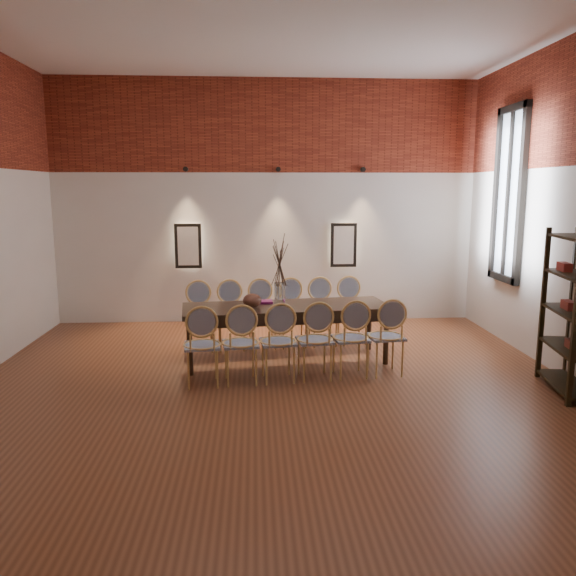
{
  "coord_description": "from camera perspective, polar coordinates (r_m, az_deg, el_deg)",
  "views": [
    {
      "loc": [
        -0.2,
        -5.94,
        2.24
      ],
      "look_at": [
        0.2,
        0.75,
        1.05
      ],
      "focal_mm": 35.0,
      "sensor_mm": 36.0,
      "label": 1
    }
  ],
  "objects": [
    {
      "name": "chair_near_c",
      "position": [
        6.61,
        -1.02,
        -5.46
      ],
      "size": [
        0.49,
        0.49,
        0.94
      ],
      "primitive_type": null,
      "rotation": [
        0.0,
        0.0,
        0.12
      ],
      "color": "#DDB266",
      "rests_on": "floor"
    },
    {
      "name": "spot_fixture_right",
      "position": [
        9.53,
        7.62,
        11.85
      ],
      "size": [
        0.08,
        0.1,
        0.08
      ],
      "primitive_type": "cylinder",
      "rotation": [
        1.57,
        0.0,
        0.0
      ],
      "color": "black",
      "rests_on": "wall_back"
    },
    {
      "name": "ceiling",
      "position": [
        6.2,
        -1.59,
        26.66
      ],
      "size": [
        7.0,
        7.0,
        0.02
      ],
      "primitive_type": "cube",
      "color": "silver",
      "rests_on": "ground"
    },
    {
      "name": "chair_near_e",
      "position": [
        6.8,
        6.37,
        -5.08
      ],
      "size": [
        0.49,
        0.49,
        0.94
      ],
      "primitive_type": null,
      "rotation": [
        0.0,
        0.0,
        0.12
      ],
      "color": "#DDB266",
      "rests_on": "floor"
    },
    {
      "name": "chair_far_e",
      "position": [
        8.12,
        3.56,
        -2.54
      ],
      "size": [
        0.49,
        0.49,
        0.94
      ],
      "primitive_type": null,
      "rotation": [
        0.0,
        0.0,
        3.26
      ],
      "color": "#DDB266",
      "rests_on": "floor"
    },
    {
      "name": "niche_right",
      "position": [
        9.55,
        5.64,
        4.37
      ],
      "size": [
        0.36,
        0.06,
        0.66
      ],
      "primitive_type": "cube",
      "color": "#FFEAC6",
      "rests_on": "wall_back"
    },
    {
      "name": "chair_far_a",
      "position": [
        7.9,
        -9.0,
        -3.0
      ],
      "size": [
        0.49,
        0.49,
        0.94
      ],
      "primitive_type": null,
      "rotation": [
        0.0,
        0.0,
        3.26
      ],
      "color": "#DDB266",
      "rests_on": "floor"
    },
    {
      "name": "window_frame",
      "position": [
        8.73,
        21.47,
        8.79
      ],
      "size": [
        0.08,
        0.9,
        2.5
      ],
      "primitive_type": "cube",
      "color": "black",
      "rests_on": "wall_right"
    },
    {
      "name": "bowl",
      "position": [
        7.13,
        -3.66,
        -1.28
      ],
      "size": [
        0.24,
        0.24,
        0.18
      ],
      "primitive_type": "ellipsoid",
      "color": "brown",
      "rests_on": "dining_table"
    },
    {
      "name": "chair_far_d",
      "position": [
        8.03,
        0.5,
        -2.66
      ],
      "size": [
        0.49,
        0.49,
        0.94
      ],
      "primitive_type": null,
      "rotation": [
        0.0,
        0.0,
        3.26
      ],
      "color": "#DDB266",
      "rests_on": "floor"
    },
    {
      "name": "dried_branches",
      "position": [
        7.14,
        -0.85,
        2.91
      ],
      "size": [
        0.5,
        0.5,
        0.7
      ],
      "primitive_type": null,
      "color": "#483729",
      "rests_on": "vase"
    },
    {
      "name": "chair_near_b",
      "position": [
        6.56,
        -4.85,
        -5.63
      ],
      "size": [
        0.49,
        0.49,
        0.94
      ],
      "primitive_type": null,
      "rotation": [
        0.0,
        0.0,
        0.12
      ],
      "color": "#DDB266",
      "rests_on": "floor"
    },
    {
      "name": "chair_near_f",
      "position": [
        6.93,
        9.88,
        -4.87
      ],
      "size": [
        0.49,
        0.49,
        0.94
      ],
      "primitive_type": null,
      "rotation": [
        0.0,
        0.0,
        0.12
      ],
      "color": "#DDB266",
      "rests_on": "floor"
    },
    {
      "name": "chair_far_b",
      "position": [
        7.92,
        -5.8,
        -2.9
      ],
      "size": [
        0.49,
        0.49,
        0.94
      ],
      "primitive_type": null,
      "rotation": [
        0.0,
        0.0,
        3.26
      ],
      "color": "#DDB266",
      "rests_on": "floor"
    },
    {
      "name": "shelving_rack",
      "position": [
        6.9,
        26.99,
        -2.24
      ],
      "size": [
        0.53,
        1.05,
        1.8
      ],
      "primitive_type": null,
      "rotation": [
        0.0,
        0.0,
        -0.16
      ],
      "color": "black",
      "rests_on": "floor"
    },
    {
      "name": "wall_front",
      "position": [
        2.41,
        1.43,
        4.34
      ],
      "size": [
        7.0,
        0.1,
        4.0
      ],
      "primitive_type": "cube",
      "color": "silver",
      "rests_on": "ground"
    },
    {
      "name": "chair_far_f",
      "position": [
        8.24,
        6.55,
        -2.41
      ],
      "size": [
        0.49,
        0.49,
        0.94
      ],
      "primitive_type": null,
      "rotation": [
        0.0,
        0.0,
        3.26
      ],
      "color": "#DDB266",
      "rests_on": "floor"
    },
    {
      "name": "window_mullion",
      "position": [
        8.73,
        21.47,
        8.79
      ],
      "size": [
        0.06,
        0.06,
        2.4
      ],
      "primitive_type": "cube",
      "color": "black",
      "rests_on": "wall_right"
    },
    {
      "name": "wall_back",
      "position": [
        9.49,
        -2.25,
        8.61
      ],
      "size": [
        7.0,
        0.1,
        4.0
      ],
      "primitive_type": "cube",
      "color": "silver",
      "rests_on": "ground"
    },
    {
      "name": "chair_near_d",
      "position": [
        6.69,
        2.73,
        -5.28
      ],
      "size": [
        0.49,
        0.49,
        0.94
      ],
      "primitive_type": null,
      "rotation": [
        0.0,
        0.0,
        0.12
      ],
      "color": "#DDB266",
      "rests_on": "floor"
    },
    {
      "name": "spot_fixture_mid",
      "position": [
        9.37,
        -1.0,
        11.96
      ],
      "size": [
        0.08,
        0.1,
        0.08
      ],
      "primitive_type": "cylinder",
      "rotation": [
        1.57,
        0.0,
        0.0
      ],
      "color": "black",
      "rests_on": "wall_back"
    },
    {
      "name": "niche_left",
      "position": [
        9.5,
        -10.09,
        4.23
      ],
      "size": [
        0.36,
        0.06,
        0.66
      ],
      "primitive_type": "cube",
      "color": "#FFEAC6",
      "rests_on": "wall_back"
    },
    {
      "name": "spot_fixture_left",
      "position": [
        9.42,
        -10.35,
        11.79
      ],
      "size": [
        0.08,
        0.1,
        0.08
      ],
      "primitive_type": "cylinder",
      "rotation": [
        1.57,
        0.0,
        0.0
      ],
      "color": "black",
      "rests_on": "wall_back"
    },
    {
      "name": "chair_far_c",
      "position": [
        7.96,
        -2.63,
        -2.78
      ],
      "size": [
        0.49,
        0.49,
        0.94
      ],
      "primitive_type": null,
      "rotation": [
        0.0,
        0.0,
        3.26
      ],
      "color": "#DDB266",
      "rests_on": "floor"
    },
    {
      "name": "dining_table",
      "position": [
        7.34,
        -0.19,
        -4.65
      ],
      "size": [
        2.73,
        1.15,
        0.75
      ],
      "primitive_type": "cube",
      "rotation": [
        0.0,
        0.0,
        0.12
      ],
      "color": "#342014",
      "rests_on": "floor"
    },
    {
      "name": "vase",
      "position": [
        7.21,
        -0.84,
        -0.64
      ],
      "size": [
        0.14,
        0.14,
        0.3
      ],
      "primitive_type": "cylinder",
      "color": "silver",
      "rests_on": "dining_table"
    },
    {
      "name": "brick_band_back",
      "position": [
        9.47,
        -2.29,
        16.18
      ],
      "size": [
        7.0,
        0.02,
        1.5
      ],
      "primitive_type": "cube",
      "color": "maroon",
      "rests_on": "ground"
    },
    {
      "name": "floor",
      "position": [
        6.35,
        -1.41,
        -10.68
      ],
      "size": [
        7.0,
        7.0,
        0.02
      ],
      "primitive_type": "cube",
      "color": "brown",
      "rests_on": "ground"
    },
    {
      "name": "chair_near_a",
      "position": [
        6.53,
        -8.73,
        -5.77
      ],
      "size": [
        0.49,
        0.49,
        0.94
      ],
      "primitive_type": null,
      "rotation": [
        0.0,
        0.0,
        0.12
      ],
      "color": "#DDB266",
      "rests_on": "floor"
    },
    {
      "name": "window_glass",
      "position": [
        8.74,
        21.59,
        8.78
      ],
      "size": [
        0.02,
        0.78,
        2.38
      ],
      "primitive_type": "cube",
      "color": "silver",
      "rests_on": "wall_right"
    },
    {
      "name": "book",
      "position": [
        7.41,
        -2.62,
        -1.42
      ],
      "size": [
        0.28,
        0.21,
        0.03
      ],
      "primitive_type": "cube",
      "rotation": [
        0.0,
        0.0,
        0.12
      ],
      "color": "#901A67",
      "rests_on": "dining_table"
    }
  ]
}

